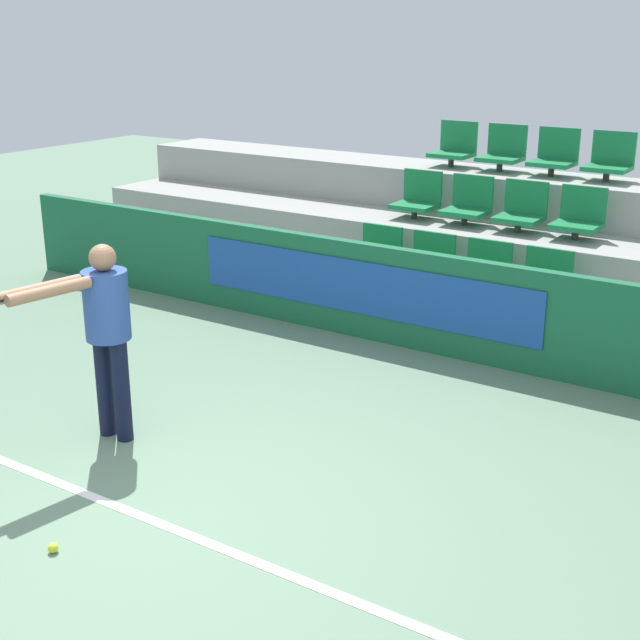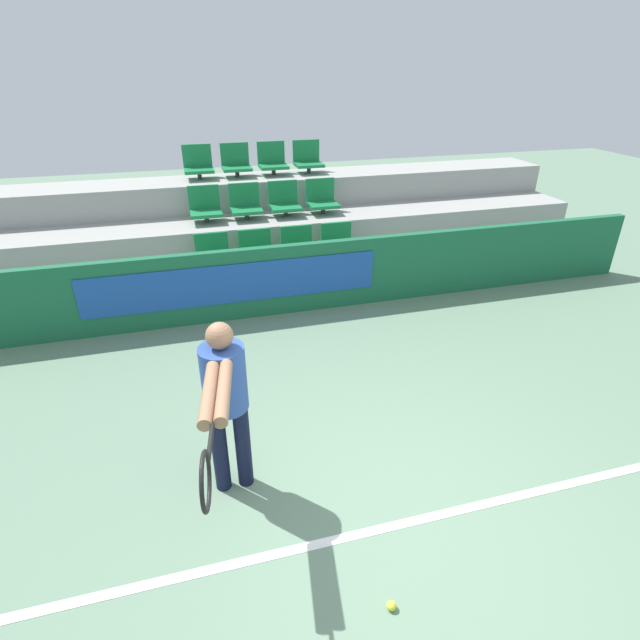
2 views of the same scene
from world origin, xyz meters
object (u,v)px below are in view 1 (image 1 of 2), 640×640
stadium_chair_9 (503,152)px  stadium_chair_10 (555,156)px  stadium_chair_1 (429,263)px  stadium_chair_2 (484,272)px  stadium_chair_0 (377,255)px  stadium_chair_8 (454,147)px  stadium_chair_6 (522,210)px  tennis_player (99,322)px  stadium_chair_3 (544,282)px  stadium_chair_5 (468,204)px  tennis_ball (53,548)px  stadium_chair_4 (418,198)px  stadium_chair_11 (610,160)px  stadium_chair_7 (579,217)px

stadium_chair_9 → stadium_chair_10: size_ratio=1.00×
stadium_chair_1 → stadium_chair_2: same height
stadium_chair_2 → stadium_chair_9: 2.18m
stadium_chair_0 → stadium_chair_9: bearing=71.2°
stadium_chair_8 → stadium_chair_9: 0.63m
stadium_chair_6 → tennis_player: 5.00m
stadium_chair_8 → tennis_player: size_ratio=0.34×
stadium_chair_3 → stadium_chair_8: stadium_chair_8 is taller
stadium_chair_2 → stadium_chair_8: stadium_chair_8 is taller
stadium_chair_5 → tennis_ball: 6.20m
stadium_chair_6 → stadium_chair_10: 1.05m
stadium_chair_4 → stadium_chair_11: size_ratio=1.00×
stadium_chair_7 → stadium_chair_3: bearing=-90.0°
stadium_chair_5 → stadium_chair_7: (1.27, 0.00, 0.00)m
stadium_chair_3 → stadium_chair_8: size_ratio=1.00×
stadium_chair_7 → stadium_chair_8: size_ratio=1.00×
tennis_ball → stadium_chair_1: bearing=90.4°
stadium_chair_2 → stadium_chair_9: bearing=108.8°
stadium_chair_5 → tennis_ball: size_ratio=8.15×
stadium_chair_6 → stadium_chair_10: bearing=90.0°
stadium_chair_11 → stadium_chair_4: bearing=-153.9°
stadium_chair_1 → tennis_player: tennis_player is taller
stadium_chair_0 → stadium_chair_9: 2.18m
stadium_chair_7 → stadium_chair_10: (-0.63, 0.93, 0.48)m
stadium_chair_1 → stadium_chair_2: (0.63, 0.00, 0.00)m
stadium_chair_1 → stadium_chair_0: bearing=180.0°
stadium_chair_8 → stadium_chair_11: size_ratio=1.00×
stadium_chair_8 → stadium_chair_9: same height
stadium_chair_9 → stadium_chair_7: bearing=-36.3°
stadium_chair_6 → stadium_chair_7: same height
stadium_chair_6 → stadium_chair_9: size_ratio=1.00×
stadium_chair_3 → stadium_chair_9: size_ratio=1.00×
stadium_chair_8 → stadium_chair_7: bearing=-26.1°
stadium_chair_10 → stadium_chair_3: bearing=-71.2°
stadium_chair_7 → stadium_chair_8: bearing=153.9°
stadium_chair_6 → stadium_chair_10: stadium_chair_10 is taller
stadium_chair_0 → stadium_chair_3: same height
stadium_chair_1 → tennis_ball: 5.20m
stadium_chair_7 → stadium_chair_10: stadium_chair_10 is taller
stadium_chair_6 → stadium_chair_11: bearing=55.7°
stadium_chair_7 → stadium_chair_0: bearing=-153.9°
stadium_chair_3 → stadium_chair_7: 1.05m
stadium_chair_11 → tennis_ball: (-1.23, -7.02, -1.63)m
stadium_chair_5 → tennis_player: (-0.84, -4.78, -0.20)m
stadium_chair_3 → stadium_chair_6: 1.22m
stadium_chair_1 → stadium_chair_2: size_ratio=1.00×
stadium_chair_11 → tennis_player: bearing=-110.3°
stadium_chair_2 → stadium_chair_5: stadium_chair_5 is taller
stadium_chair_4 → stadium_chair_5: bearing=0.0°
stadium_chair_2 → stadium_chair_10: stadium_chair_10 is taller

